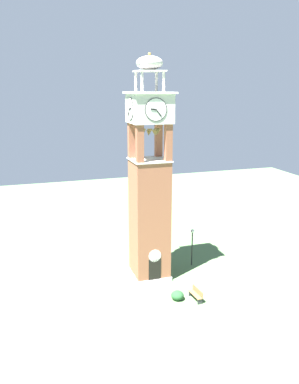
{
  "coord_description": "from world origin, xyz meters",
  "views": [
    {
      "loc": [
        -10.14,
        -31.47,
        16.4
      ],
      "look_at": [
        0.0,
        0.0,
        7.77
      ],
      "focal_mm": 37.69,
      "sensor_mm": 36.0,
      "label": 1
    }
  ],
  "objects_px": {
    "clock_tower": "(150,191)",
    "trash_bin": "(144,253)",
    "park_bench": "(196,294)",
    "lamp_post": "(192,240)"
  },
  "relations": [
    {
      "from": "lamp_post",
      "to": "trash_bin",
      "type": "bearing_deg",
      "value": 138.33
    },
    {
      "from": "clock_tower",
      "to": "lamp_post",
      "type": "relative_size",
      "value": 5.29
    },
    {
      "from": "clock_tower",
      "to": "trash_bin",
      "type": "xyz_separation_m",
      "value": [
        0.78,
        4.25,
        -7.48
      ]
    },
    {
      "from": "clock_tower",
      "to": "trash_bin",
      "type": "height_order",
      "value": "clock_tower"
    },
    {
      "from": "park_bench",
      "to": "trash_bin",
      "type": "xyz_separation_m",
      "value": [
        -1.47,
        9.38,
        -0.08
      ]
    },
    {
      "from": "lamp_post",
      "to": "park_bench",
      "type": "bearing_deg",
      "value": -110.47
    },
    {
      "from": "park_bench",
      "to": "lamp_post",
      "type": "relative_size",
      "value": 0.45
    },
    {
      "from": "park_bench",
      "to": "clock_tower",
      "type": "bearing_deg",
      "value": 113.66
    },
    {
      "from": "clock_tower",
      "to": "park_bench",
      "type": "bearing_deg",
      "value": -66.34
    },
    {
      "from": "lamp_post",
      "to": "trash_bin",
      "type": "xyz_separation_m",
      "value": [
        -3.73,
        3.32,
        -2.12
      ]
    }
  ]
}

